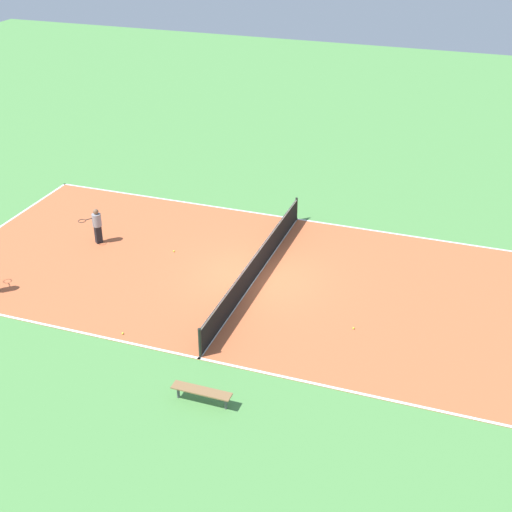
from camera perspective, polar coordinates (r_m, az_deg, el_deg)
ground_plane at (r=26.09m, az=0.00°, el=-1.74°), size 80.00×80.00×0.00m
court_surface at (r=26.09m, az=0.00°, el=-1.72°), size 10.54×23.04×0.02m
tennis_net at (r=25.82m, az=0.00°, el=-0.70°), size 10.34×0.10×1.02m
bench at (r=20.20m, az=-4.38°, el=-10.78°), size 0.36×1.74×0.45m
player_baseline_gray at (r=28.81m, az=-12.62°, el=2.53°), size 0.95×0.81×1.46m
tennis_ball_midcourt at (r=23.38m, az=-10.61°, el=-6.10°), size 0.07×0.07×0.07m
tennis_ball_right_alley at (r=23.44m, az=7.81°, el=-5.74°), size 0.07×0.07×0.07m
tennis_ball_far_baseline at (r=27.94m, az=-6.58°, el=0.39°), size 0.07×0.07×0.07m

